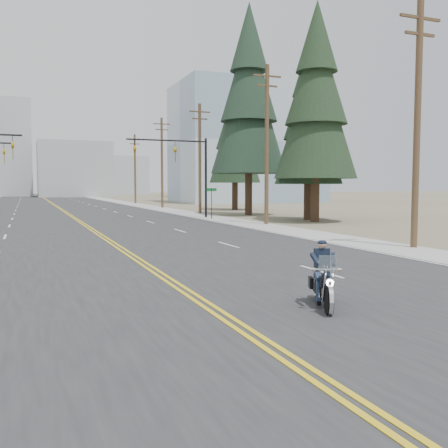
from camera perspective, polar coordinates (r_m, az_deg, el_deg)
ground_plane at (r=10.87m, az=-0.09°, el=-10.61°), size 400.00×400.00×0.00m
road at (r=79.91m, az=-18.90°, el=2.12°), size 20.00×200.00×0.01m
sidewalk_right at (r=81.28m, az=-10.77°, el=2.32°), size 3.00×200.00×0.01m
traffic_mast_right at (r=43.75m, az=-4.61°, el=7.14°), size 7.10×0.26×7.00m
street_sign at (r=42.40m, az=-1.43°, el=3.01°), size 0.90×0.06×2.62m
utility_pole_a at (r=24.33m, az=21.22°, el=10.97°), size 2.20×0.30×11.00m
utility_pole_b at (r=36.76m, az=4.91°, el=9.31°), size 2.20×0.30×11.50m
utility_pole_c at (r=50.58m, az=-2.78°, el=7.68°), size 2.20×0.30×11.00m
utility_pole_d at (r=64.94m, az=-7.10°, el=7.14°), size 2.20×0.30×11.50m
utility_pole_e at (r=81.48m, az=-10.13°, el=6.36°), size 2.20×0.30×11.00m
glass_building at (r=87.75m, az=2.56°, el=9.07°), size 24.00×16.00×20.00m
haze_bldg_b at (r=135.35m, az=-16.72°, el=5.96°), size 18.00×14.00×14.00m
haze_bldg_c at (r=127.70m, az=-1.56°, el=7.15°), size 16.00×12.00×18.00m
haze_bldg_e at (r=162.39m, az=-11.48°, el=5.41°), size 14.00×14.00×12.00m
motorcyclist at (r=11.79m, az=11.32°, el=-5.68°), size 1.56×2.15×1.54m
conifer_near at (r=40.27m, az=10.50°, el=14.21°), size 6.41×6.41×16.97m
conifer_mid at (r=42.42m, az=9.70°, el=12.08°), size 5.58×5.58×14.89m
conifer_tall at (r=48.95m, az=2.86°, el=14.62°), size 7.22×7.22×20.06m
conifer_far at (r=59.08m, az=1.27°, el=10.56°), size 5.98×5.98×16.01m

